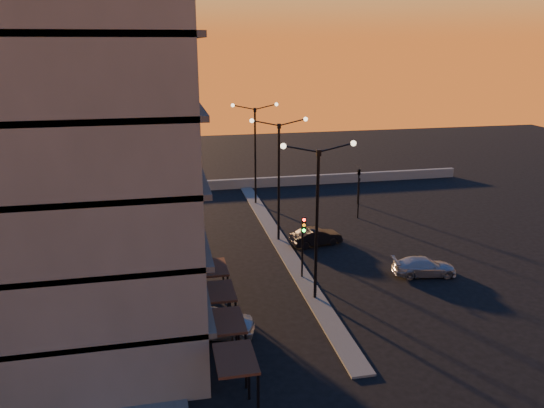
{
  "coord_description": "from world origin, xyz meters",
  "views": [
    {
      "loc": [
        -8.43,
        -27.56,
        14.68
      ],
      "look_at": [
        -1.49,
        5.4,
        4.43
      ],
      "focal_mm": 35.0,
      "sensor_mm": 36.0,
      "label": 1
    }
  ],
  "objects_px": {
    "streetlamp_mid": "(279,170)",
    "car_wagon": "(424,266)",
    "car_hatchback": "(211,322)",
    "traffic_light_main": "(303,237)",
    "car_sedan": "(316,237)"
  },
  "relations": [
    {
      "from": "streetlamp_mid",
      "to": "car_wagon",
      "type": "relative_size",
      "value": 2.28
    },
    {
      "from": "car_wagon",
      "to": "car_hatchback",
      "type": "bearing_deg",
      "value": 116.16
    },
    {
      "from": "streetlamp_mid",
      "to": "traffic_light_main",
      "type": "relative_size",
      "value": 2.24
    },
    {
      "from": "streetlamp_mid",
      "to": "car_wagon",
      "type": "distance_m",
      "value": 12.48
    },
    {
      "from": "streetlamp_mid",
      "to": "car_sedan",
      "type": "bearing_deg",
      "value": -28.84
    },
    {
      "from": "streetlamp_mid",
      "to": "car_hatchback",
      "type": "distance_m",
      "value": 15.2
    },
    {
      "from": "car_wagon",
      "to": "traffic_light_main",
      "type": "bearing_deg",
      "value": 90.73
    },
    {
      "from": "car_sedan",
      "to": "car_wagon",
      "type": "height_order",
      "value": "car_sedan"
    },
    {
      "from": "streetlamp_mid",
      "to": "traffic_light_main",
      "type": "height_order",
      "value": "streetlamp_mid"
    },
    {
      "from": "car_hatchback",
      "to": "car_wagon",
      "type": "relative_size",
      "value": 1.11
    },
    {
      "from": "streetlamp_mid",
      "to": "traffic_light_main",
      "type": "distance_m",
      "value": 7.62
    },
    {
      "from": "streetlamp_mid",
      "to": "car_sedan",
      "type": "distance_m",
      "value": 5.76
    },
    {
      "from": "car_hatchback",
      "to": "car_sedan",
      "type": "height_order",
      "value": "car_hatchback"
    },
    {
      "from": "traffic_light_main",
      "to": "car_sedan",
      "type": "relative_size",
      "value": 1.08
    },
    {
      "from": "traffic_light_main",
      "to": "streetlamp_mid",
      "type": "bearing_deg",
      "value": 90.0
    }
  ]
}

